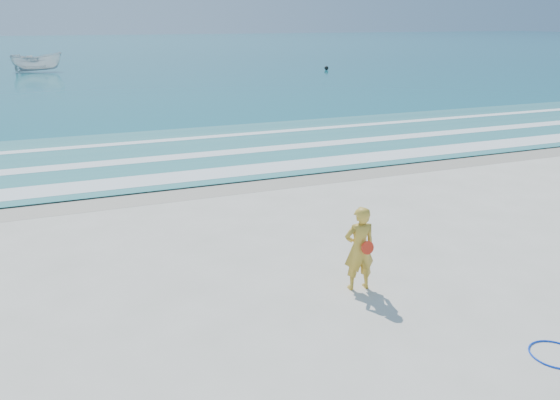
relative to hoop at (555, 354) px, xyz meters
name	(u,v)px	position (x,y,z in m)	size (l,w,h in m)	color
ground	(367,311)	(-2.13, 2.36, -0.01)	(400.00, 400.00, 0.00)	silver
wet_sand	(229,184)	(-2.13, 11.36, -0.01)	(400.00, 2.40, 0.00)	#B2A893
ocean	(82,48)	(-2.13, 107.36, 0.01)	(400.00, 190.00, 0.04)	#19727F
shallow	(194,151)	(-2.13, 16.36, 0.03)	(400.00, 10.00, 0.01)	#59B7AD
foam_near	(219,173)	(-2.13, 12.66, 0.04)	(400.00, 1.40, 0.01)	white
foam_mid	(199,155)	(-2.13, 15.56, 0.04)	(400.00, 0.90, 0.01)	white
foam_far	(182,139)	(-2.13, 18.86, 0.04)	(400.00, 0.60, 0.01)	white
hoop	(555,354)	(0.00, 0.00, 0.00)	(0.82, 0.82, 0.03)	#0B38CE
boat	(37,62)	(-8.87, 57.72, 1.00)	(1.90, 5.04, 1.95)	silver
buoy	(326,68)	(19.86, 48.36, 0.24)	(0.44, 0.44, 0.44)	black
woman	(359,248)	(-1.84, 3.26, 0.86)	(0.68, 0.48, 1.76)	gold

